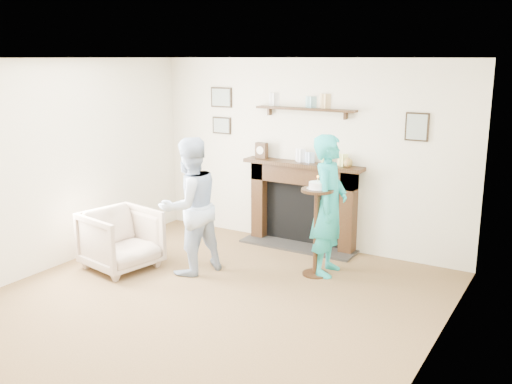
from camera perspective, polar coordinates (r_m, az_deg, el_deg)
ground at (r=5.96m, az=-5.84°, el=-11.64°), size 5.00×5.00×0.00m
room_shell at (r=6.03m, az=-2.32°, el=4.90°), size 4.54×5.02×2.52m
armchair at (r=7.20m, az=-13.18°, el=-7.41°), size 0.93×0.91×0.73m
man at (r=6.95m, az=-6.46°, el=-7.91°), size 0.84×0.95×1.62m
woman at (r=6.93m, az=7.12°, el=-8.00°), size 0.47×0.65×1.66m
pedestal_table at (r=6.62m, az=6.10°, el=-2.27°), size 0.37×0.37×1.20m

